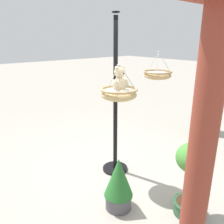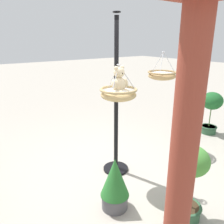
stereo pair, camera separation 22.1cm
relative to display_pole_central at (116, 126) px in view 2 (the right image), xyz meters
The scene contains 9 objects.
ground_plane 0.85m from the display_pole_central, ahead, with size 40.00×40.00×0.00m, color #A8A093.
display_pole_central is the anchor object (origin of this frame).
hanging_basket_with_teddy 0.69m from the display_pole_central, 59.04° to the left, with size 0.56×0.56×0.54m.
teddy_bear 0.86m from the display_pole_central, 61.05° to the left, with size 0.28×0.26×0.41m.
hanging_basket_left_high 1.52m from the display_pole_central, behind, with size 0.58×0.58×0.56m.
greenhouse_pillar_left 2.31m from the display_pole_central, 63.71° to the left, with size 0.35×0.35×2.55m.
potted_plant_flowering_red 2.87m from the display_pole_central, behind, with size 0.49×0.49×1.03m.
potted_plant_small_succulent 1.47m from the display_pole_central, 91.33° to the left, with size 0.45×0.45×1.02m.
potted_plant_trailing_ivy 1.07m from the display_pole_central, 51.66° to the left, with size 0.39×0.39×0.76m.
Camera 2 is at (2.02, 2.84, 2.25)m, focal length 36.76 mm.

